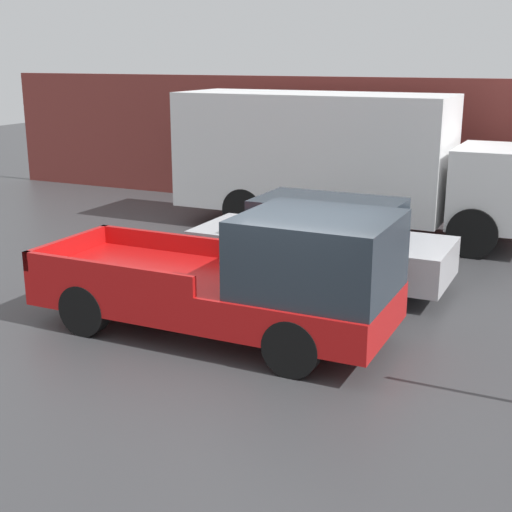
% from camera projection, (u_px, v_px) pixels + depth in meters
% --- Properties ---
extents(ground_plane, '(60.00, 60.00, 0.00)m').
position_uv_depth(ground_plane, '(286.00, 354.00, 10.29)').
color(ground_plane, '#3D3D3F').
extents(building_wall, '(28.00, 0.15, 3.62)m').
position_uv_depth(building_wall, '(439.00, 149.00, 18.61)').
color(building_wall, brown).
rests_on(building_wall, ground).
extents(pickup_truck, '(5.55, 2.09, 2.02)m').
position_uv_depth(pickup_truck, '(248.00, 279.00, 10.58)').
color(pickup_truck, red).
rests_on(pickup_truck, ground).
extents(car, '(4.78, 1.85, 1.63)m').
position_uv_depth(car, '(322.00, 242.00, 13.23)').
color(car, silver).
rests_on(car, ground).
extents(delivery_truck, '(8.64, 2.46, 3.31)m').
position_uv_depth(delivery_truck, '(339.00, 158.00, 17.09)').
color(delivery_truck, white).
rests_on(delivery_truck, ground).
extents(newspaper_box, '(0.45, 0.40, 1.02)m').
position_uv_depth(newspaper_box, '(242.00, 184.00, 20.99)').
color(newspaper_box, red).
rests_on(newspaper_box, ground).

